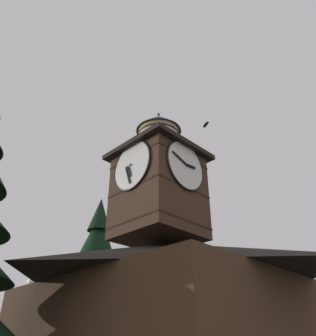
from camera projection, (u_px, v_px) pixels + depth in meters
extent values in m
pyramid|color=black|center=(167.00, 265.00, 16.14)|extent=(10.86, 12.21, 2.14)
cube|color=#422B1E|center=(159.00, 197.00, 17.31)|extent=(3.69, 3.69, 4.53)
cube|color=black|center=(159.00, 230.00, 16.48)|extent=(3.73, 3.73, 0.10)
cube|color=black|center=(159.00, 198.00, 17.30)|extent=(3.73, 3.73, 0.10)
cube|color=black|center=(159.00, 169.00, 18.13)|extent=(3.73, 3.73, 0.10)
cylinder|color=white|center=(185.00, 165.00, 16.70)|extent=(2.62, 0.10, 2.62)
torus|color=black|center=(186.00, 165.00, 16.69)|extent=(2.72, 0.10, 2.72)
cube|color=black|center=(191.00, 166.00, 16.86)|extent=(0.66, 0.04, 0.19)
cube|color=black|center=(180.00, 158.00, 16.41)|extent=(1.04, 0.04, 0.42)
sphere|color=black|center=(187.00, 165.00, 16.64)|extent=(0.10, 0.10, 0.10)
cylinder|color=white|center=(132.00, 165.00, 16.71)|extent=(0.10, 2.62, 2.62)
torus|color=black|center=(132.00, 165.00, 16.69)|extent=(0.10, 2.72, 2.72)
cube|color=black|center=(129.00, 171.00, 16.56)|extent=(0.04, 0.33, 0.66)
cube|color=black|center=(128.00, 175.00, 16.51)|extent=(0.04, 0.43, 1.04)
sphere|color=black|center=(130.00, 165.00, 16.64)|extent=(0.10, 0.10, 0.10)
cube|color=black|center=(159.00, 158.00, 18.47)|extent=(4.39, 4.39, 0.25)
cylinder|color=tan|center=(159.00, 143.00, 18.92)|extent=(2.30, 2.30, 1.60)
cylinder|color=#2D2319|center=(159.00, 151.00, 18.66)|extent=(2.36, 2.36, 0.10)
cylinder|color=#2D2319|center=(159.00, 143.00, 18.92)|extent=(2.36, 2.36, 0.10)
cylinder|color=#2D2319|center=(159.00, 136.00, 19.18)|extent=(2.36, 2.36, 0.10)
cone|color=#2D3847|center=(159.00, 124.00, 19.58)|extent=(2.60, 2.60, 1.14)
sphere|color=#2D3847|center=(159.00, 114.00, 19.91)|extent=(0.16, 0.16, 0.16)
cone|color=black|center=(91.00, 322.00, 20.87)|extent=(5.04, 5.04, 2.96)
cone|color=black|center=(93.00, 293.00, 21.70)|extent=(4.19, 4.19, 2.75)
cone|color=black|center=(96.00, 264.00, 22.58)|extent=(3.34, 3.34, 2.72)
cone|color=black|center=(98.00, 235.00, 23.57)|extent=(2.48, 2.48, 3.13)
cone|color=black|center=(100.00, 214.00, 24.30)|extent=(1.63, 1.63, 2.50)
sphere|color=silver|center=(34.00, 283.00, 46.29)|extent=(2.03, 2.03, 2.03)
ellipsoid|color=black|center=(206.00, 124.00, 24.18)|extent=(0.32, 0.26, 0.16)
cube|color=black|center=(207.00, 123.00, 24.04)|extent=(0.32, 0.38, 0.08)
cube|color=black|center=(205.00, 126.00, 24.32)|extent=(0.32, 0.38, 0.08)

